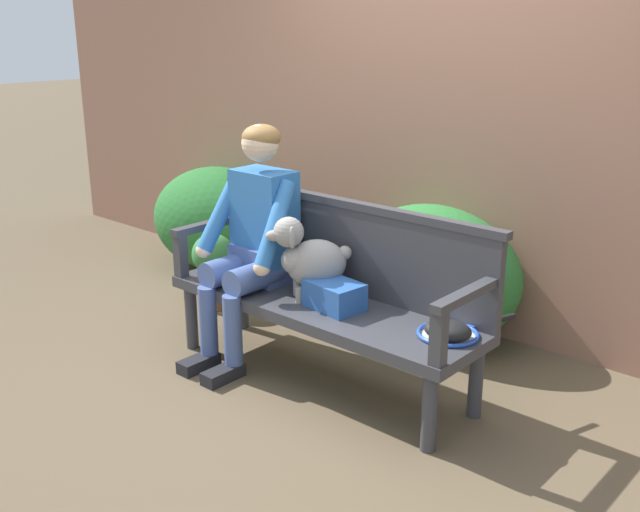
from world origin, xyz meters
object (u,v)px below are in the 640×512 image
Objects in this scene: tennis_racket at (452,333)px; baseball_glove at (448,330)px; sports_bag at (334,295)px; person_seated at (254,235)px; dog_on_bench at (309,258)px; potted_plant at (214,268)px; garden_bench at (320,312)px.

baseball_glove reaches higher than tennis_racket.
sports_bag is (-0.63, -0.11, 0.06)m from tennis_racket.
person_seated reaches higher than baseball_glove.
baseball_glove is at bearing -78.89° from tennis_racket.
baseball_glove is (0.01, -0.06, 0.04)m from tennis_racket.
potted_plant is at bearing 164.46° from dog_on_bench.
dog_on_bench is (-0.08, 0.00, 0.28)m from garden_bench.
dog_on_bench reaches higher than garden_bench.
tennis_racket is 2.08× the size of sports_bag.
baseball_glove is 0.44× the size of potted_plant.
sports_bag is at bearing 169.03° from baseball_glove.
garden_bench is at bearing -14.74° from potted_plant.
person_seated is 1.24m from baseball_glove.
person_seated is at bearing 166.83° from baseball_glove.
potted_plant is (-0.76, 0.34, -0.44)m from person_seated.
dog_on_bench is 2.02× the size of baseball_glove.
sports_bag is at bearing -8.49° from garden_bench.
sports_bag is (0.11, -0.02, 0.13)m from garden_bench.
garden_bench is 0.76m from baseball_glove.
dog_on_bench reaches higher than sports_bag.
tennis_racket is at bearing 85.70° from baseball_glove.
tennis_racket is (0.82, 0.09, -0.21)m from dog_on_bench.
dog_on_bench is 1.58× the size of sports_bag.
person_seated is (-0.47, -0.01, 0.33)m from garden_bench.
dog_on_bench is 0.89× the size of potted_plant.
tennis_racket is at bearing 7.32° from garden_bench.
garden_bench is at bearing 167.09° from baseball_glove.
sports_bag is at bearing -14.22° from potted_plant.
garden_bench is 1.37× the size of person_seated.
sports_bag reaches higher than baseball_glove.
baseball_glove is (1.22, 0.05, -0.23)m from person_seated.
person_seated is 1.24m from tennis_racket.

